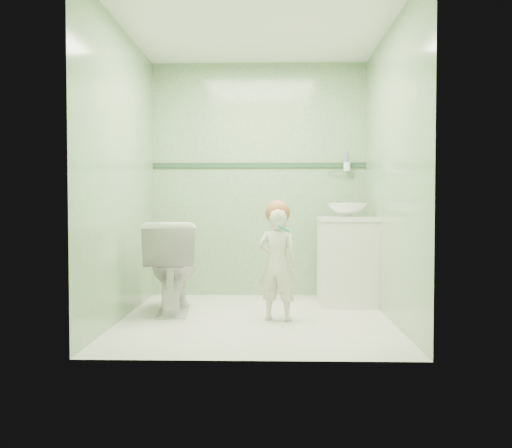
{
  "coord_description": "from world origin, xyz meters",
  "views": [
    {
      "loc": [
        0.13,
        -4.67,
        0.95
      ],
      "look_at": [
        0.0,
        0.15,
        0.78
      ],
      "focal_mm": 40.16,
      "sensor_mm": 36.0,
      "label": 1
    }
  ],
  "objects": [
    {
      "name": "toddler",
      "position": [
        0.18,
        -0.04,
        0.46
      ],
      "size": [
        0.38,
        0.3,
        0.91
      ],
      "primitive_type": "imported",
      "rotation": [
        0.0,
        0.0,
        2.89
      ],
      "color": "silver",
      "rests_on": "ground"
    },
    {
      "name": "toilet",
      "position": [
        -0.74,
        0.29,
        0.4
      ],
      "size": [
        0.52,
        0.82,
        0.8
      ],
      "primitive_type": "imported",
      "rotation": [
        0.0,
        0.0,
        3.23
      ],
      "color": "white",
      "rests_on": "ground"
    },
    {
      "name": "trim_stripe",
      "position": [
        0.0,
        1.24,
        1.35
      ],
      "size": [
        2.2,
        0.02,
        0.05
      ],
      "primitive_type": "cube",
      "color": "#294A32",
      "rests_on": "room_shell"
    },
    {
      "name": "ground",
      "position": [
        0.0,
        0.0,
        0.0
      ],
      "size": [
        2.5,
        2.5,
        0.0
      ],
      "primitive_type": "plane",
      "color": "beige",
      "rests_on": "ground"
    },
    {
      "name": "faucet",
      "position": [
        0.84,
        0.89,
        0.97
      ],
      "size": [
        0.03,
        0.13,
        0.18
      ],
      "color": "silver",
      "rests_on": "counter"
    },
    {
      "name": "basin",
      "position": [
        0.84,
        0.7,
        0.89
      ],
      "size": [
        0.37,
        0.37,
        0.13
      ],
      "primitive_type": "imported",
      "color": "white",
      "rests_on": "counter"
    },
    {
      "name": "counter",
      "position": [
        0.84,
        0.7,
        0.81
      ],
      "size": [
        0.54,
        0.52,
        0.04
      ],
      "primitive_type": "cube",
      "color": "white",
      "rests_on": "vanity"
    },
    {
      "name": "room_shell",
      "position": [
        0.0,
        0.0,
        1.2
      ],
      "size": [
        2.5,
        2.54,
        2.4
      ],
      "color": "#749E70",
      "rests_on": "ground"
    },
    {
      "name": "teal_toothbrush",
      "position": [
        0.22,
        -0.18,
        0.76
      ],
      "size": [
        0.11,
        0.14,
        0.08
      ],
      "color": "#0D9682",
      "rests_on": "toddler"
    },
    {
      "name": "vanity",
      "position": [
        0.84,
        0.7,
        0.4
      ],
      "size": [
        0.52,
        0.5,
        0.8
      ],
      "primitive_type": "cube",
      "color": "white",
      "rests_on": "ground"
    },
    {
      "name": "hair_cap",
      "position": [
        0.18,
        -0.02,
        0.88
      ],
      "size": [
        0.2,
        0.2,
        0.2
      ],
      "primitive_type": "sphere",
      "color": "#9D5F31",
      "rests_on": "toddler"
    },
    {
      "name": "cup_holder",
      "position": [
        0.89,
        1.18,
        1.33
      ],
      "size": [
        0.26,
        0.07,
        0.21
      ],
      "color": "silver",
      "rests_on": "room_shell"
    }
  ]
}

